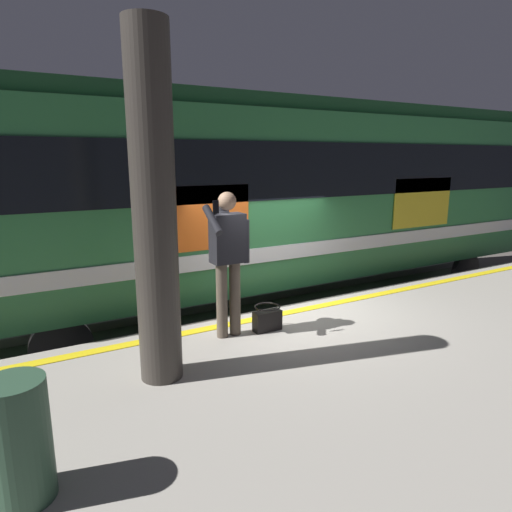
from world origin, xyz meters
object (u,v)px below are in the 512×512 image
object	(u,v)px
handbag	(267,319)
trash_bin	(18,441)
train_carriage	(282,189)
station_column	(154,212)
passenger	(228,252)

from	to	relation	value
handbag	trash_bin	bearing A→B (deg)	30.68
train_carriage	station_column	size ratio (longest dim) A/B	3.92
passenger	handbag	world-z (taller)	passenger
station_column	trash_bin	bearing A→B (deg)	41.98
passenger	handbag	xyz separation A→B (m)	(-0.50, 0.11, -0.92)
train_carriage	trash_bin	xyz separation A→B (m)	(4.90, 4.51, -1.16)
train_carriage	handbag	size ratio (longest dim) A/B	35.89
train_carriage	handbag	xyz separation A→B (m)	(2.00, 2.79, -1.43)
train_carriage	station_column	world-z (taller)	station_column
handbag	station_column	distance (m)	2.27
train_carriage	passenger	size ratio (longest dim) A/B	7.37
passenger	handbag	size ratio (longest dim) A/B	4.87
train_carriage	station_column	distance (m)	4.89
passenger	trash_bin	size ratio (longest dim) A/B	2.14
train_carriage	trash_bin	size ratio (longest dim) A/B	15.78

